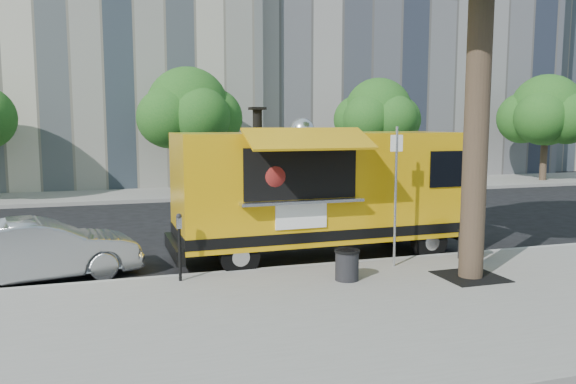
{
  "coord_description": "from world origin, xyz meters",
  "views": [
    {
      "loc": [
        -4.16,
        -12.19,
        3.22
      ],
      "look_at": [
        -0.37,
        0.0,
        1.65
      ],
      "focal_mm": 35.0,
      "sensor_mm": 36.0,
      "label": 1
    }
  ],
  "objects_px": {
    "far_tree_c": "(378,113)",
    "far_tree_d": "(546,110)",
    "far_tree_b": "(188,109)",
    "parking_meter": "(179,239)",
    "food_truck": "(321,189)",
    "sedan": "(41,250)",
    "trash_bin_left": "(347,264)",
    "sign_post": "(396,188)",
    "trash_bin_right": "(470,244)"
  },
  "relations": [
    {
      "from": "far_tree_c",
      "to": "far_tree_d",
      "type": "height_order",
      "value": "far_tree_d"
    },
    {
      "from": "far_tree_b",
      "to": "parking_meter",
      "type": "relative_size",
      "value": 4.12
    },
    {
      "from": "far_tree_c",
      "to": "far_tree_d",
      "type": "bearing_deg",
      "value": 1.15
    },
    {
      "from": "far_tree_d",
      "to": "food_truck",
      "type": "height_order",
      "value": "far_tree_d"
    },
    {
      "from": "far_tree_c",
      "to": "food_truck",
      "type": "relative_size",
      "value": 0.72
    },
    {
      "from": "sedan",
      "to": "trash_bin_left",
      "type": "xyz_separation_m",
      "value": [
        5.8,
        -2.27,
        -0.17
      ]
    },
    {
      "from": "far_tree_b",
      "to": "parking_meter",
      "type": "bearing_deg",
      "value": -98.1
    },
    {
      "from": "far_tree_c",
      "to": "sign_post",
      "type": "height_order",
      "value": "far_tree_c"
    },
    {
      "from": "far_tree_b",
      "to": "far_tree_c",
      "type": "distance_m",
      "value": 9.01
    },
    {
      "from": "far_tree_c",
      "to": "trash_bin_left",
      "type": "height_order",
      "value": "far_tree_c"
    },
    {
      "from": "far_tree_b",
      "to": "sedan",
      "type": "relative_size",
      "value": 1.41
    },
    {
      "from": "trash_bin_left",
      "to": "far_tree_b",
      "type": "bearing_deg",
      "value": 94.35
    },
    {
      "from": "far_tree_d",
      "to": "sedan",
      "type": "bearing_deg",
      "value": -151.96
    },
    {
      "from": "far_tree_c",
      "to": "sedan",
      "type": "height_order",
      "value": "far_tree_c"
    },
    {
      "from": "sedan",
      "to": "trash_bin_right",
      "type": "bearing_deg",
      "value": -111.7
    },
    {
      "from": "far_tree_b",
      "to": "sign_post",
      "type": "xyz_separation_m",
      "value": [
        2.55,
        -14.25,
        -1.98
      ]
    },
    {
      "from": "far_tree_d",
      "to": "sedan",
      "type": "relative_size",
      "value": 1.45
    },
    {
      "from": "far_tree_d",
      "to": "trash_bin_right",
      "type": "xyz_separation_m",
      "value": [
        -14.5,
        -14.07,
        -3.39
      ]
    },
    {
      "from": "far_tree_d",
      "to": "food_truck",
      "type": "relative_size",
      "value": 0.78
    },
    {
      "from": "trash_bin_right",
      "to": "parking_meter",
      "type": "bearing_deg",
      "value": 178.92
    },
    {
      "from": "food_truck",
      "to": "trash_bin_right",
      "type": "bearing_deg",
      "value": -30.61
    },
    {
      "from": "sign_post",
      "to": "sedan",
      "type": "relative_size",
      "value": 0.77
    },
    {
      "from": "far_tree_c",
      "to": "sign_post",
      "type": "bearing_deg",
      "value": -114.81
    },
    {
      "from": "parking_meter",
      "to": "far_tree_b",
      "type": "bearing_deg",
      "value": 81.9
    },
    {
      "from": "sedan",
      "to": "trash_bin_left",
      "type": "distance_m",
      "value": 6.23
    },
    {
      "from": "far_tree_d",
      "to": "parking_meter",
      "type": "height_order",
      "value": "far_tree_d"
    },
    {
      "from": "parking_meter",
      "to": "trash_bin_left",
      "type": "height_order",
      "value": "parking_meter"
    },
    {
      "from": "sign_post",
      "to": "far_tree_c",
      "type": "bearing_deg",
      "value": 65.19
    },
    {
      "from": "far_tree_c",
      "to": "parking_meter",
      "type": "bearing_deg",
      "value": -128.66
    },
    {
      "from": "sedan",
      "to": "far_tree_c",
      "type": "bearing_deg",
      "value": -60.33
    },
    {
      "from": "sign_post",
      "to": "sedan",
      "type": "distance_m",
      "value": 7.47
    },
    {
      "from": "sign_post",
      "to": "trash_bin_left",
      "type": "relative_size",
      "value": 4.97
    },
    {
      "from": "far_tree_c",
      "to": "trash_bin_right",
      "type": "relative_size",
      "value": 7.96
    },
    {
      "from": "sedan",
      "to": "trash_bin_left",
      "type": "height_order",
      "value": "sedan"
    },
    {
      "from": "sign_post",
      "to": "trash_bin_left",
      "type": "distance_m",
      "value": 2.1
    },
    {
      "from": "food_truck",
      "to": "sedan",
      "type": "height_order",
      "value": "food_truck"
    },
    {
      "from": "far_tree_d",
      "to": "trash_bin_right",
      "type": "relative_size",
      "value": 8.63
    },
    {
      "from": "sign_post",
      "to": "sedan",
      "type": "xyz_separation_m",
      "value": [
        -7.21,
        1.55,
        -1.21
      ]
    },
    {
      "from": "far_tree_b",
      "to": "far_tree_d",
      "type": "xyz_separation_m",
      "value": [
        19.0,
        -0.1,
        0.06
      ]
    },
    {
      "from": "far_tree_b",
      "to": "trash_bin_right",
      "type": "height_order",
      "value": "far_tree_b"
    },
    {
      "from": "far_tree_b",
      "to": "sign_post",
      "type": "relative_size",
      "value": 1.83
    },
    {
      "from": "food_truck",
      "to": "trash_bin_left",
      "type": "relative_size",
      "value": 11.99
    },
    {
      "from": "far_tree_d",
      "to": "trash_bin_right",
      "type": "height_order",
      "value": "far_tree_d"
    },
    {
      "from": "trash_bin_right",
      "to": "far_tree_b",
      "type": "bearing_deg",
      "value": 107.62
    },
    {
      "from": "trash_bin_left",
      "to": "sign_post",
      "type": "bearing_deg",
      "value": 27.01
    },
    {
      "from": "far_tree_d",
      "to": "sign_post",
      "type": "height_order",
      "value": "far_tree_d"
    },
    {
      "from": "sedan",
      "to": "trash_bin_right",
      "type": "relative_size",
      "value": 5.96
    },
    {
      "from": "trash_bin_left",
      "to": "trash_bin_right",
      "type": "height_order",
      "value": "trash_bin_right"
    },
    {
      "from": "sign_post",
      "to": "parking_meter",
      "type": "bearing_deg",
      "value": 177.48
    },
    {
      "from": "far_tree_d",
      "to": "trash_bin_right",
      "type": "distance_m",
      "value": 20.49
    }
  ]
}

